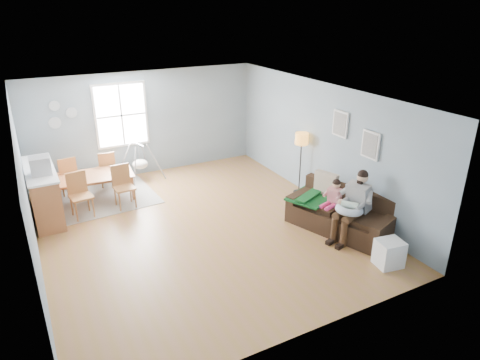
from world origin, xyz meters
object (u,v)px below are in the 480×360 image
sofa (342,216)px  chair_ne (107,167)px  father (354,203)px  toddler (333,196)px  chair_se (123,183)px  monitor (40,165)px  floor_lamp (301,144)px  storage_cube (389,253)px  baby_swing (140,164)px  chair_nw (68,173)px  dining_table (96,188)px  counter (44,192)px  chair_sw (79,192)px

sofa → chair_ne: size_ratio=2.47×
father → toddler: (-0.11, 0.48, -0.01)m
chair_se → monitor: monitor is taller
floor_lamp → storage_cube: (-0.42, -3.28, -1.00)m
toddler → baby_swing: size_ratio=0.71×
chair_nw → monitor: monitor is taller
chair_se → chair_nw: 1.57m
dining_table → chair_nw: 0.82m
monitor → counter: bearing=93.1°
toddler → storage_cube: 1.62m
chair_nw → monitor: bearing=-114.1°
toddler → dining_table: (-3.97, 3.60, -0.40)m
father → floor_lamp: floor_lamp is taller
father → toddler: bearing=102.7°
chair_se → monitor: (-1.58, -0.09, 0.73)m
sofa → counter: 6.25m
sofa → floor_lamp: bearing=81.2°
monitor → chair_sw: bearing=2.5°
chair_ne → dining_table: bearing=-122.1°
father → floor_lamp: bearing=81.7°
chair_nw → counter: size_ratio=0.48×
monitor → baby_swing: monitor is taller
chair_se → monitor: size_ratio=2.49×
counter → chair_ne: bearing=33.0°
floor_lamp → storage_cube: bearing=-97.3°
chair_se → chair_ne: 1.28m
father → chair_ne: bearing=127.6°
sofa → counter: size_ratio=1.15×
father → monitor: size_ratio=3.51×
baby_swing → floor_lamp: bearing=-40.0°
chair_se → chair_nw: bearing=129.6°
chair_ne → chair_sw: bearing=-122.5°
dining_table → chair_ne: 0.82m
father → floor_lamp: (0.32, 2.20, 0.52)m
sofa → storage_cube: (-0.13, -1.39, -0.06)m
chair_nw → chair_sw: bearing=-86.9°
chair_nw → baby_swing: baby_swing is taller
counter → chair_se: bearing=-10.1°
toddler → chair_sw: 5.29m
father → chair_se: size_ratio=1.41×
chair_sw → chair_ne: size_ratio=1.06×
floor_lamp → baby_swing: bearing=140.0°
monitor → baby_swing: bearing=31.5°
father → chair_ne: father is taller
sofa → chair_sw: bearing=145.7°
storage_cube → floor_lamp: bearing=82.7°
father → baby_swing: 5.60m
floor_lamp → chair_se: floor_lamp is taller
chair_nw → sofa: bearing=-43.5°
counter → monitor: monitor is taller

